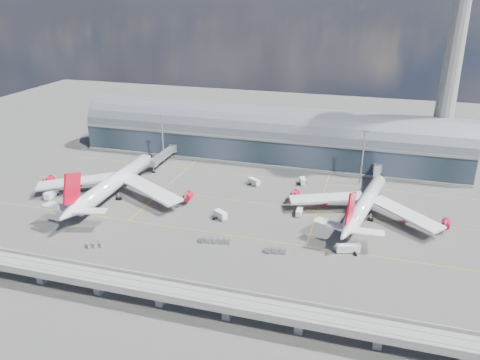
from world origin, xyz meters
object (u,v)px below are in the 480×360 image
(service_truck_3, at_px, (299,212))
(service_truck_4, at_px, (303,181))
(airliner_right, at_px, (365,204))
(service_truck_2, at_px, (348,248))
(service_truck_1, at_px, (221,215))
(control_tower, at_px, (452,65))
(floodlight_mast_right, at_px, (363,156))
(cargo_train_1, at_px, (215,241))
(airliner_left, at_px, (112,184))
(service_truck_5, at_px, (254,182))
(cargo_train_0, at_px, (95,245))
(floodlight_mast_left, at_px, (163,137))
(cargo_train_2, at_px, (276,251))
(service_truck_0, at_px, (51,194))

(service_truck_3, relative_size, service_truck_4, 0.98)
(airliner_right, height_order, service_truck_4, airliner_right)
(service_truck_2, bearing_deg, service_truck_1, 58.12)
(control_tower, distance_m, floodlight_mast_right, 58.76)
(service_truck_3, bearing_deg, cargo_train_1, -129.55)
(airliner_left, distance_m, service_truck_5, 63.33)
(service_truck_3, distance_m, cargo_train_0, 79.06)
(service_truck_4, bearing_deg, floodlight_mast_right, 0.43)
(floodlight_mast_left, height_order, airliner_right, floodlight_mast_left)
(service_truck_4, distance_m, cargo_train_2, 63.57)
(service_truck_1, bearing_deg, cargo_train_0, 164.82)
(service_truck_3, bearing_deg, service_truck_0, -172.95)
(airliner_left, height_order, service_truck_5, airliner_left)
(floodlight_mast_left, xyz_separation_m, cargo_train_1, (53.24, -71.84, -12.82))
(airliner_left, distance_m, cargo_train_1, 60.90)
(service_truck_2, bearing_deg, control_tower, -39.75)
(service_truck_0, relative_size, service_truck_2, 0.98)
(service_truck_4, bearing_deg, service_truck_3, -101.76)
(service_truck_1, bearing_deg, service_truck_2, -71.47)
(floodlight_mast_right, bearing_deg, service_truck_4, -160.87)
(floodlight_mast_right, relative_size, airliner_left, 0.34)
(cargo_train_0, height_order, cargo_train_1, cargo_train_1)
(cargo_train_0, bearing_deg, service_truck_0, 74.90)
(floodlight_mast_left, distance_m, cargo_train_1, 90.33)
(floodlight_mast_left, distance_m, service_truck_0, 62.61)
(control_tower, distance_m, service_truck_5, 105.73)
(floodlight_mast_right, xyz_separation_m, airliner_left, (-102.06, -46.96, -7.12))
(floodlight_mast_right, bearing_deg, cargo_train_1, -123.06)
(floodlight_mast_right, relative_size, cargo_train_0, 3.91)
(control_tower, bearing_deg, cargo_train_1, -129.32)
(service_truck_0, height_order, cargo_train_0, service_truck_0)
(airliner_left, bearing_deg, cargo_train_0, -69.44)
(service_truck_1, distance_m, service_truck_2, 51.62)
(airliner_left, xyz_separation_m, service_truck_5, (54.97, 31.06, -5.01))
(control_tower, distance_m, service_truck_0, 189.53)
(control_tower, xyz_separation_m, service_truck_4, (-60.56, -36.87, -50.16))
(airliner_right, bearing_deg, cargo_train_0, -139.56)
(cargo_train_0, bearing_deg, floodlight_mast_left, 31.14)
(service_truck_4, distance_m, cargo_train_1, 66.45)
(floodlight_mast_left, bearing_deg, airliner_right, -18.95)
(control_tower, height_order, service_truck_2, control_tower)
(service_truck_3, relative_size, service_truck_5, 0.85)
(floodlight_mast_left, bearing_deg, cargo_train_2, -43.78)
(service_truck_4, bearing_deg, cargo_train_0, -146.85)
(floodlight_mast_right, xyz_separation_m, cargo_train_2, (-24.43, -72.42, -12.72))
(control_tower, xyz_separation_m, cargo_train_1, (-81.76, -99.84, -50.83))
(control_tower, relative_size, service_truck_5, 16.10)
(service_truck_1, relative_size, service_truck_5, 0.96)
(floodlight_mast_right, distance_m, cargo_train_2, 77.48)
(floodlight_mast_right, relative_size, cargo_train_2, 3.22)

